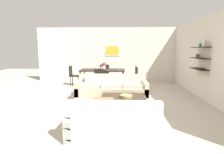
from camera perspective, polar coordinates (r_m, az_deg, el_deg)
name	(u,v)px	position (r m, az deg, el deg)	size (l,w,h in m)	color
ground_plane	(111,101)	(5.72, -0.19, -7.76)	(18.00, 18.00, 0.00)	#BCB29E
back_wall_unit	(121,55)	(9.00, 2.75, 7.11)	(8.40, 0.09, 2.70)	silver
right_wall_shelf_unit	(203,58)	(6.68, 27.14, 5.46)	(0.34, 8.20, 2.70)	silver
sofa_beige	(112,90)	(5.97, -0.15, -4.14)	(2.33, 0.90, 0.78)	beige
loveseat_white	(113,121)	(3.50, 0.20, -13.84)	(1.69, 0.90, 0.78)	white
coffee_table	(124,104)	(4.78, 3.81, -8.79)	(1.20, 1.06, 0.38)	#38281E
decorative_bowl	(126,96)	(4.72, 4.63, -6.12)	(0.33, 0.33, 0.08)	#99844C
dining_table	(103,71)	(7.82, -3.05, 1.92)	(1.93, 0.97, 0.75)	black
dining_chair_right_far	(133,75)	(8.05, 6.87, 0.77)	(0.44, 0.44, 0.88)	black
dining_chair_head	(104,72)	(8.73, -2.48, 1.47)	(0.44, 0.44, 0.88)	black
dining_chair_foot	(100,78)	(6.97, -3.73, -0.46)	(0.44, 0.44, 0.88)	black
dining_chair_left_far	(73,74)	(8.30, -12.36, 0.88)	(0.44, 0.44, 0.88)	black
dining_chair_right_near	(134,76)	(7.62, 7.12, 0.31)	(0.44, 0.44, 0.88)	black
wine_glass_right_near	(119,67)	(7.65, 2.13, 3.15)	(0.07, 0.07, 0.17)	silver
wine_glass_head	(103,66)	(8.22, -2.78, 3.59)	(0.07, 0.07, 0.17)	silver
wine_glass_right_far	(119,67)	(7.89, 2.14, 3.36)	(0.08, 0.08, 0.17)	silver
wine_glass_foot	(102,68)	(7.38, -3.38, 3.00)	(0.07, 0.07, 0.18)	silver
wine_glass_left_far	(87,67)	(8.02, -8.02, 3.25)	(0.06, 0.06, 0.15)	silver
centerpiece_vase	(104,66)	(7.84, -2.57, 3.68)	(0.16, 0.16, 0.32)	silver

